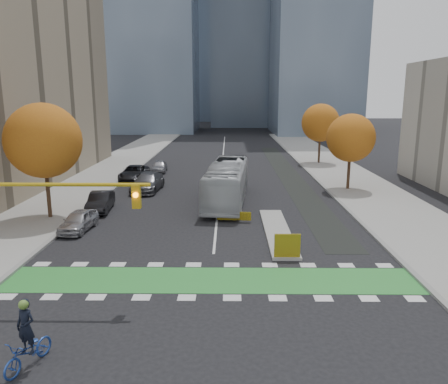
{
  "coord_description": "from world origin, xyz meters",
  "views": [
    {
      "loc": [
        0.83,
        -18.1,
        8.74
      ],
      "look_at": [
        0.56,
        7.55,
        3.0
      ],
      "focal_mm": 35.0,
      "sensor_mm": 36.0,
      "label": 1
    }
  ],
  "objects_px": {
    "tree_east_near": "(351,138)",
    "parked_car_a": "(78,221)",
    "bus": "(227,183)",
    "parked_car_b": "(100,202)",
    "hazard_board": "(287,246)",
    "parked_car_d": "(134,173)",
    "tree_west": "(44,141)",
    "parked_car_c": "(148,182)",
    "tree_east_far": "(320,123)",
    "traffic_signal_west": "(20,209)",
    "parked_car_e": "(160,166)",
    "cyclist": "(28,345)"
  },
  "relations": [
    {
      "from": "tree_east_near",
      "to": "parked_car_a",
      "type": "relative_size",
      "value": 1.8
    },
    {
      "from": "bus",
      "to": "parked_car_b",
      "type": "distance_m",
      "value": 10.15
    },
    {
      "from": "hazard_board",
      "to": "bus",
      "type": "distance_m",
      "value": 13.3
    },
    {
      "from": "parked_car_a",
      "to": "parked_car_d",
      "type": "relative_size",
      "value": 0.71
    },
    {
      "from": "hazard_board",
      "to": "tree_west",
      "type": "distance_m",
      "value": 18.44
    },
    {
      "from": "parked_car_a",
      "to": "hazard_board",
      "type": "bearing_deg",
      "value": -16.38
    },
    {
      "from": "tree_east_near",
      "to": "parked_car_c",
      "type": "relative_size",
      "value": 1.24
    },
    {
      "from": "parked_car_d",
      "to": "bus",
      "type": "bearing_deg",
      "value": -44.98
    },
    {
      "from": "hazard_board",
      "to": "tree_east_near",
      "type": "distance_m",
      "value": 19.93
    },
    {
      "from": "tree_east_near",
      "to": "bus",
      "type": "bearing_deg",
      "value": -156.36
    },
    {
      "from": "tree_east_near",
      "to": "parked_car_b",
      "type": "distance_m",
      "value": 22.77
    },
    {
      "from": "tree_east_far",
      "to": "parked_car_c",
      "type": "bearing_deg",
      "value": -139.13
    },
    {
      "from": "tree_east_far",
      "to": "traffic_signal_west",
      "type": "distance_m",
      "value": 43.61
    },
    {
      "from": "parked_car_b",
      "to": "parked_car_c",
      "type": "height_order",
      "value": "parked_car_c"
    },
    {
      "from": "hazard_board",
      "to": "parked_car_b",
      "type": "bearing_deg",
      "value": 142.33
    },
    {
      "from": "traffic_signal_west",
      "to": "parked_car_d",
      "type": "height_order",
      "value": "traffic_signal_west"
    },
    {
      "from": "tree_east_near",
      "to": "bus",
      "type": "distance_m",
      "value": 12.73
    },
    {
      "from": "parked_car_a",
      "to": "parked_car_e",
      "type": "bearing_deg",
      "value": 90.0
    },
    {
      "from": "traffic_signal_west",
      "to": "tree_east_far",
      "type": "bearing_deg",
      "value": 62.05
    },
    {
      "from": "bus",
      "to": "tree_west",
      "type": "bearing_deg",
      "value": -153.28
    },
    {
      "from": "tree_east_far",
      "to": "parked_car_a",
      "type": "relative_size",
      "value": 1.95
    },
    {
      "from": "cyclist",
      "to": "parked_car_c",
      "type": "relative_size",
      "value": 0.42
    },
    {
      "from": "bus",
      "to": "parked_car_c",
      "type": "distance_m",
      "value": 8.61
    },
    {
      "from": "hazard_board",
      "to": "parked_car_b",
      "type": "distance_m",
      "value": 16.42
    },
    {
      "from": "bus",
      "to": "parked_car_e",
      "type": "bearing_deg",
      "value": 123.52
    },
    {
      "from": "traffic_signal_west",
      "to": "parked_car_a",
      "type": "relative_size",
      "value": 2.17
    },
    {
      "from": "cyclist",
      "to": "tree_west",
      "type": "bearing_deg",
      "value": 128.9
    },
    {
      "from": "traffic_signal_west",
      "to": "parked_car_a",
      "type": "xyz_separation_m",
      "value": [
        -1.07,
        9.75,
        -3.36
      ]
    },
    {
      "from": "bus",
      "to": "parked_car_a",
      "type": "height_order",
      "value": "bus"
    },
    {
      "from": "parked_car_a",
      "to": "traffic_signal_west",
      "type": "bearing_deg",
      "value": -78.93
    },
    {
      "from": "parked_car_c",
      "to": "parked_car_e",
      "type": "distance_m",
      "value": 10.09
    },
    {
      "from": "tree_east_far",
      "to": "bus",
      "type": "relative_size",
      "value": 0.64
    },
    {
      "from": "traffic_signal_west",
      "to": "cyclist",
      "type": "xyz_separation_m",
      "value": [
        2.25,
        -4.93,
        -3.24
      ]
    },
    {
      "from": "tree_west",
      "to": "parked_car_a",
      "type": "height_order",
      "value": "tree_west"
    },
    {
      "from": "tree_east_far",
      "to": "parked_car_b",
      "type": "relative_size",
      "value": 1.74
    },
    {
      "from": "traffic_signal_west",
      "to": "parked_car_c",
      "type": "height_order",
      "value": "traffic_signal_west"
    },
    {
      "from": "parked_car_a",
      "to": "parked_car_c",
      "type": "xyz_separation_m",
      "value": [
        2.33,
        12.18,
        0.16
      ]
    },
    {
      "from": "tree_east_far",
      "to": "traffic_signal_west",
      "type": "relative_size",
      "value": 0.9
    },
    {
      "from": "cyclist",
      "to": "bus",
      "type": "distance_m",
      "value": 23.41
    },
    {
      "from": "tree_west",
      "to": "tree_east_near",
      "type": "height_order",
      "value": "tree_west"
    },
    {
      "from": "hazard_board",
      "to": "parked_car_c",
      "type": "relative_size",
      "value": 0.25
    },
    {
      "from": "hazard_board",
      "to": "parked_car_c",
      "type": "bearing_deg",
      "value": 121.79
    },
    {
      "from": "parked_car_c",
      "to": "parked_car_e",
      "type": "height_order",
      "value": "parked_car_c"
    },
    {
      "from": "tree_east_near",
      "to": "cyclist",
      "type": "bearing_deg",
      "value": -122.78
    },
    {
      "from": "bus",
      "to": "parked_car_d",
      "type": "bearing_deg",
      "value": 140.84
    },
    {
      "from": "hazard_board",
      "to": "tree_east_far",
      "type": "bearing_deg",
      "value": 75.88
    },
    {
      "from": "tree_east_far",
      "to": "parked_car_d",
      "type": "distance_m",
      "value": 24.79
    },
    {
      "from": "hazard_board",
      "to": "parked_car_a",
      "type": "distance_m",
      "value": 13.94
    },
    {
      "from": "tree_east_near",
      "to": "parked_car_e",
      "type": "relative_size",
      "value": 1.8
    },
    {
      "from": "parked_car_d",
      "to": "tree_east_far",
      "type": "bearing_deg",
      "value": 27.36
    }
  ]
}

